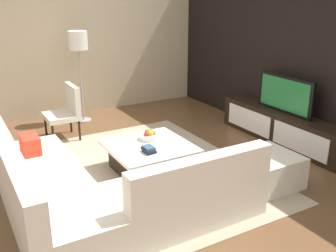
{
  "coord_description": "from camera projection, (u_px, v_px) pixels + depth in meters",
  "views": [
    {
      "loc": [
        4.11,
        -2.04,
        2.29
      ],
      "look_at": [
        -0.24,
        0.47,
        0.54
      ],
      "focal_mm": 41.64,
      "sensor_mm": 36.0,
      "label": 1
    }
  ],
  "objects": [
    {
      "name": "accent_chair_near",
      "position": [
        66.0,
        109.0,
        6.25
      ],
      "size": [
        0.55,
        0.5,
        0.87
      ],
      "rotation": [
        0.0,
        0.0,
        -0.1
      ],
      "color": "black",
      "rests_on": "ground"
    },
    {
      "name": "coffee_table",
      "position": [
        149.0,
        157.0,
        5.14
      ],
      "size": [
        1.03,
        1.04,
        0.38
      ],
      "color": "black",
      "rests_on": "ground"
    },
    {
      "name": "feature_wall_back",
      "position": [
        304.0,
        52.0,
        5.89
      ],
      "size": [
        6.4,
        0.12,
        2.8
      ],
      "primitive_type": "cube",
      "color": "black",
      "rests_on": "ground"
    },
    {
      "name": "ottoman",
      "position": [
        267.0,
        170.0,
        4.8
      ],
      "size": [
        0.7,
        0.7,
        0.4
      ],
      "primitive_type": "cube",
      "color": "beige",
      "rests_on": "ground"
    },
    {
      "name": "side_wall_left",
      "position": [
        77.0,
        40.0,
        7.33
      ],
      "size": [
        0.12,
        5.2,
        2.8
      ],
      "primitive_type": "cube",
      "color": "#C6B28E",
      "rests_on": "ground"
    },
    {
      "name": "book_stack",
      "position": [
        149.0,
        149.0,
        4.84
      ],
      "size": [
        0.19,
        0.14,
        0.08
      ],
      "color": "#1E232D",
      "rests_on": "coffee_table"
    },
    {
      "name": "area_rug",
      "position": [
        143.0,
        173.0,
        5.16
      ],
      "size": [
        3.44,
        2.74,
        0.01
      ],
      "primitive_type": "cube",
      "color": "tan",
      "rests_on": "ground"
    },
    {
      "name": "fruit_bowl",
      "position": [
        150.0,
        136.0,
        5.26
      ],
      "size": [
        0.28,
        0.28,
        0.13
      ],
      "color": "silver",
      "rests_on": "coffee_table"
    },
    {
      "name": "floor_lamp",
      "position": [
        78.0,
        46.0,
        6.77
      ],
      "size": [
        0.33,
        0.33,
        1.63
      ],
      "color": "#A5A5AA",
      "rests_on": "ground"
    },
    {
      "name": "television",
      "position": [
        285.0,
        94.0,
        5.95
      ],
      "size": [
        1.07,
        0.06,
        0.57
      ],
      "color": "black",
      "rests_on": "media_console"
    },
    {
      "name": "media_console",
      "position": [
        282.0,
        127.0,
        6.13
      ],
      "size": [
        2.37,
        0.43,
        0.5
      ],
      "color": "black",
      "rests_on": "ground"
    },
    {
      "name": "sectional_couch",
      "position": [
        97.0,
        191.0,
        4.14
      ],
      "size": [
        2.52,
        2.43,
        0.81
      ],
      "color": "beige",
      "rests_on": "ground"
    },
    {
      "name": "ground_plane",
      "position": [
        146.0,
        176.0,
        5.08
      ],
      "size": [
        14.0,
        14.0,
        0.0
      ],
      "primitive_type": "plane",
      "color": "brown"
    }
  ]
}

